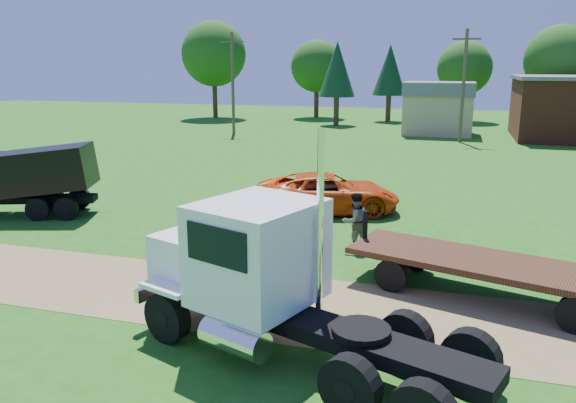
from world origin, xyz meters
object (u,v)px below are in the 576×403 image
(black_dump_truck, at_px, (17,177))
(flatbed_trailer, at_px, (487,269))
(white_semi_tractor, at_px, (261,275))
(orange_pickup, at_px, (328,193))
(spectator_a, at_px, (180,264))

(black_dump_truck, xyz_separation_m, flatbed_trailer, (18.61, -3.55, -0.83))
(white_semi_tractor, distance_m, orange_pickup, 12.14)
(flatbed_trailer, xyz_separation_m, spectator_a, (-8.16, -2.13, 0.05))
(orange_pickup, bearing_deg, flatbed_trailer, -159.69)
(black_dump_truck, xyz_separation_m, orange_pickup, (12.43, 4.20, -0.81))
(orange_pickup, xyz_separation_m, flatbed_trailer, (6.19, -7.75, -0.02))
(white_semi_tractor, height_order, flatbed_trailer, white_semi_tractor)
(flatbed_trailer, bearing_deg, orange_pickup, 145.20)
(flatbed_trailer, height_order, spectator_a, flatbed_trailer)
(orange_pickup, xyz_separation_m, spectator_a, (-1.98, -9.88, 0.03))
(black_dump_truck, height_order, flatbed_trailer, black_dump_truck)
(white_semi_tractor, bearing_deg, flatbed_trailer, 60.54)
(orange_pickup, distance_m, flatbed_trailer, 9.92)
(black_dump_truck, relative_size, orange_pickup, 1.15)
(white_semi_tractor, distance_m, black_dump_truck, 15.69)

